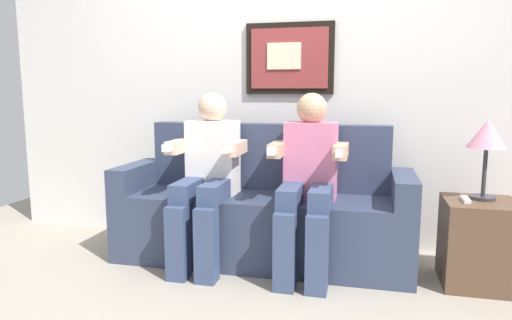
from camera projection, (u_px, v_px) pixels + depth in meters
The scene contains 8 objects.
ground_plane at pixel (250, 277), 2.78m from camera, with size 5.62×5.62×0.00m, color #9E9384.
back_wall_assembly at pixel (276, 66), 3.32m from camera, with size 4.32×0.10×2.60m.
couch at pixel (262, 214), 3.05m from camera, with size 1.92×0.58×0.90m.
person_on_left at pixel (207, 173), 2.92m from camera, with size 0.46×0.56×1.11m.
person_on_right at pixel (308, 177), 2.77m from camera, with size 0.46×0.56×1.11m.
side_table_right at pixel (479, 243), 2.65m from camera, with size 0.40×0.40×0.50m.
table_lamp at pixel (487, 138), 2.60m from camera, with size 0.22×0.22×0.46m.
spare_remote_on_table at pixel (465, 200), 2.60m from camera, with size 0.04×0.13×0.02m, color white.
Camera 1 is at (0.66, -2.56, 1.12)m, focal length 32.16 mm.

